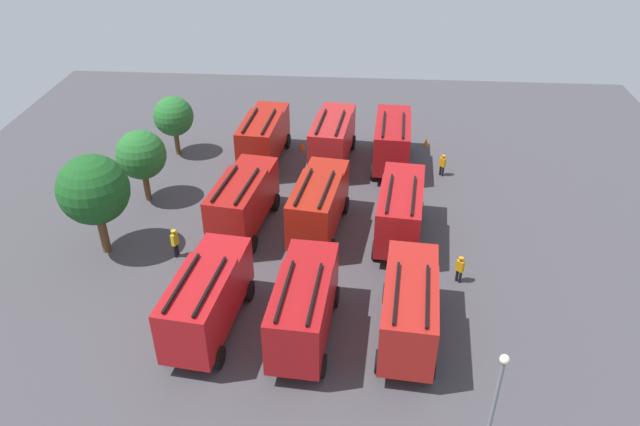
% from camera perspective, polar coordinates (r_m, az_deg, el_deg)
% --- Properties ---
extents(ground_plane, '(55.76, 55.76, 0.00)m').
position_cam_1_polar(ground_plane, '(37.99, -0.00, -1.78)').
color(ground_plane, '#423F44').
extents(fire_truck_0, '(7.38, 3.26, 3.88)m').
position_cam_1_polar(fire_truck_0, '(29.52, 8.44, -8.67)').
color(fire_truck_0, '#AA1D18').
rests_on(fire_truck_0, ground).
extents(fire_truck_1, '(7.41, 3.36, 3.88)m').
position_cam_1_polar(fire_truck_1, '(36.52, 7.59, 0.38)').
color(fire_truck_1, '#AB1518').
rests_on(fire_truck_1, ground).
extents(fire_truck_2, '(7.32, 3.07, 3.88)m').
position_cam_1_polar(fire_truck_2, '(44.91, 6.83, 6.90)').
color(fire_truck_2, '#A41317').
rests_on(fire_truck_2, ground).
extents(fire_truck_3, '(7.35, 3.17, 3.88)m').
position_cam_1_polar(fire_truck_3, '(29.31, -1.53, -8.59)').
color(fire_truck_3, '#A11316').
rests_on(fire_truck_3, ground).
extents(fire_truck_4, '(7.47, 3.55, 3.88)m').
position_cam_1_polar(fire_truck_4, '(36.81, -0.12, 0.97)').
color(fire_truck_4, '#A11C10').
rests_on(fire_truck_4, ground).
extents(fire_truck_5, '(7.41, 3.34, 3.88)m').
position_cam_1_polar(fire_truck_5, '(44.99, 1.19, 7.18)').
color(fire_truck_5, '#AC1F1F').
rests_on(fire_truck_5, ground).
extents(fire_truck_6, '(7.44, 3.44, 3.88)m').
position_cam_1_polar(fire_truck_6, '(30.22, -10.57, -7.77)').
color(fire_truck_6, '#AE161A').
rests_on(fire_truck_6, ground).
extents(fire_truck_7, '(7.48, 3.60, 3.88)m').
position_cam_1_polar(fire_truck_7, '(37.43, -7.23, 1.27)').
color(fire_truck_7, '#9E1612').
rests_on(fire_truck_7, ground).
extents(fire_truck_8, '(7.37, 3.22, 3.88)m').
position_cam_1_polar(fire_truck_8, '(45.38, -5.32, 7.28)').
color(fire_truck_8, '#A1180F').
rests_on(fire_truck_8, ground).
extents(firefighter_0, '(0.45, 0.48, 1.65)m').
position_cam_1_polar(firefighter_0, '(34.35, 13.04, -5.10)').
color(firefighter_0, black).
rests_on(firefighter_0, ground).
extents(firefighter_1, '(0.48, 0.38, 1.82)m').
position_cam_1_polar(firefighter_1, '(36.32, -13.51, -2.65)').
color(firefighter_1, black).
rests_on(firefighter_1, ground).
extents(firefighter_2, '(0.46, 0.47, 1.62)m').
position_cam_1_polar(firefighter_2, '(44.69, 11.46, 4.52)').
color(firefighter_2, black).
rests_on(firefighter_2, ground).
extents(tree_0, '(4.04, 4.04, 6.27)m').
position_cam_1_polar(tree_0, '(36.36, -20.57, 2.04)').
color(tree_0, brown).
rests_on(tree_0, ground).
extents(tree_1, '(3.26, 3.26, 5.05)m').
position_cam_1_polar(tree_1, '(41.32, -16.50, 5.27)').
color(tree_1, brown).
rests_on(tree_1, ground).
extents(tree_2, '(2.99, 2.99, 4.64)m').
position_cam_1_polar(tree_2, '(47.28, -13.65, 8.84)').
color(tree_2, brown).
rests_on(tree_2, ground).
extents(traffic_cone_0, '(0.47, 0.47, 0.68)m').
position_cam_1_polar(traffic_cone_0, '(47.79, -1.72, 6.36)').
color(traffic_cone_0, '#F2600C').
rests_on(traffic_cone_0, ground).
extents(traffic_cone_1, '(0.42, 0.42, 0.60)m').
position_cam_1_polar(traffic_cone_1, '(49.20, 9.98, 6.62)').
color(traffic_cone_1, '#F2600C').
rests_on(traffic_cone_1, ground).
extents(lamppost, '(0.36, 0.36, 6.17)m').
position_cam_1_polar(lamppost, '(24.02, 16.08, -17.00)').
color(lamppost, slate).
rests_on(lamppost, ground).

